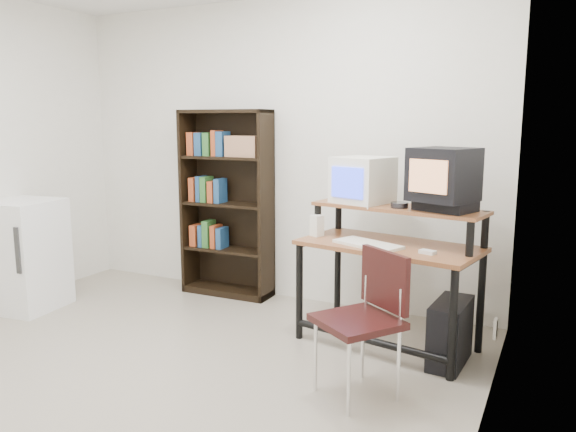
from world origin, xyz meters
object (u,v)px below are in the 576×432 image
at_px(computer_desk, 390,250).
at_px(bookshelf, 228,201).
at_px(crt_tv, 444,175).
at_px(mini_fridge, 24,255).
at_px(school_chair, 368,308).
at_px(crt_monitor, 363,181).
at_px(pc_tower, 450,333).

relative_size(computer_desk, bookshelf, 0.78).
height_order(crt_tv, mini_fridge, crt_tv).
xyz_separation_m(school_chair, mini_fridge, (-3.07, 0.18, -0.06)).
xyz_separation_m(computer_desk, bookshelf, (-1.66, 0.52, 0.17)).
bearing_deg(mini_fridge, computer_desk, 4.72).
bearing_deg(computer_desk, school_chair, -72.73).
height_order(computer_desk, crt_monitor, crt_monitor).
relative_size(crt_monitor, crt_tv, 0.96).
height_order(crt_monitor, pc_tower, crt_monitor).
bearing_deg(crt_tv, bookshelf, -173.46).
bearing_deg(mini_fridge, bookshelf, 33.71).
relative_size(computer_desk, pc_tower, 2.90).
relative_size(pc_tower, school_chair, 0.54).
bearing_deg(pc_tower, mini_fridge, -169.14).
height_order(crt_monitor, mini_fridge, crt_monitor).
distance_m(crt_monitor, bookshelf, 1.46).
distance_m(crt_monitor, school_chair, 1.18).
bearing_deg(crt_tv, mini_fridge, -148.89).
bearing_deg(bookshelf, crt_monitor, -15.83).
height_order(pc_tower, mini_fridge, mini_fridge).
bearing_deg(pc_tower, computer_desk, 166.64).
height_order(crt_tv, pc_tower, crt_tv).
relative_size(pc_tower, bookshelf, 0.27).
height_order(pc_tower, school_chair, school_chair).
distance_m(crt_tv, pc_tower, 1.03).
bearing_deg(school_chair, crt_monitor, 146.10).
xyz_separation_m(crt_tv, pc_tower, (0.12, -0.16, -1.01)).
relative_size(crt_monitor, pc_tower, 1.01).
xyz_separation_m(crt_tv, bookshelf, (-1.99, 0.50, -0.36)).
height_order(crt_tv, school_chair, crt_tv).
xyz_separation_m(crt_tv, mini_fridge, (-3.31, -0.61, -0.76)).
relative_size(crt_tv, mini_fridge, 0.51).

